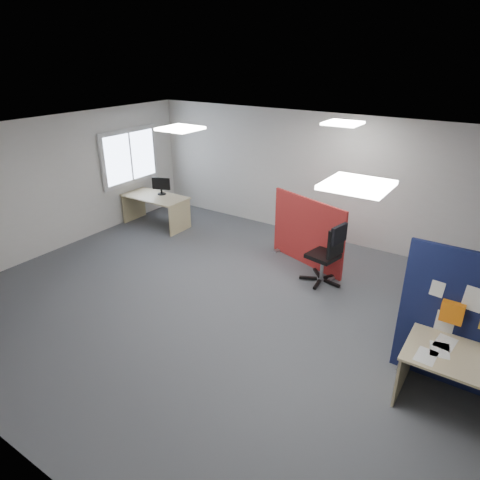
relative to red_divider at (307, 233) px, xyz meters
The scene contains 11 objects.
floor 2.20m from the red_divider, 94.27° to the right, with size 9.00×9.00×0.00m, color #54565C.
ceiling 2.93m from the red_divider, 94.27° to the right, with size 9.00×7.00×0.02m, color white.
wall_back 1.58m from the red_divider, 96.31° to the left, with size 9.00×0.02×2.70m, color silver.
wall_front 5.63m from the red_divider, 91.60° to the right, with size 9.00×0.02×2.70m, color silver.
wall_left 5.15m from the red_divider, 155.84° to the right, with size 0.02×7.00×2.70m, color silver.
window 4.68m from the red_divider, behind, with size 0.06×1.70×1.30m.
ceiling_lights 2.47m from the red_divider, 82.89° to the right, with size 4.10×4.10×0.04m.
red_divider is the anchor object (origin of this frame).
second_desk 3.84m from the red_divider, behind, with size 1.54×0.77×0.73m.
monitor_second 3.81m from the red_divider, behind, with size 0.42×0.20×0.40m.
office_chair 0.83m from the red_divider, 37.38° to the right, with size 0.76×0.75×1.14m.
Camera 1 is at (3.24, -4.86, 3.84)m, focal length 32.00 mm.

